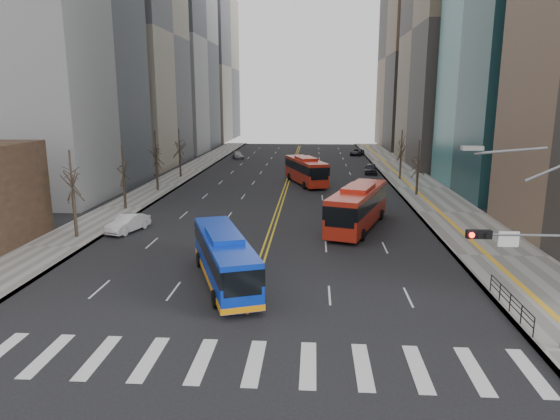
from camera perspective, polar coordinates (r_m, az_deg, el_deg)
name	(u,v)px	position (r m, az deg, el deg)	size (l,w,h in m)	color
ground	(228,362)	(23.15, -5.97, -16.85)	(220.00, 220.00, 0.00)	black
sidewalk_right	(420,188)	(67.26, 15.75, 2.44)	(7.00, 130.00, 0.15)	slate
sidewalk_left	(163,185)	(68.84, -13.18, 2.80)	(5.00, 130.00, 0.15)	slate
crosswalk	(228,361)	(23.15, -5.97, -16.84)	(26.70, 4.00, 0.01)	silver
centerline	(290,176)	(75.79, 1.11, 3.95)	(0.55, 100.00, 0.01)	gold
office_towers	(295,22)	(89.32, 1.72, 20.65)	(83.00, 134.00, 58.00)	gray
signal_mast	(542,249)	(24.92, 27.73, -4.01)	(5.37, 0.37, 9.39)	slate
pedestrian_railing	(510,300)	(29.86, 24.83, -9.29)	(0.06, 6.06, 1.02)	black
street_trees	(216,159)	(55.85, -7.34, 5.80)	(35.20, 47.20, 7.60)	#2D231C
blue_bus	(224,257)	(31.46, -6.36, -5.31)	(6.10, 11.45, 3.31)	#0B2EB0
red_bus_near	(358,205)	(45.01, 8.89, 0.60)	(6.50, 12.50, 3.85)	red
red_bus_far	(306,169)	(68.09, 2.97, 4.69)	(6.22, 11.93, 3.69)	red
car_white	(128,223)	(45.52, -17.01, -1.46)	(1.60, 4.59, 1.51)	silver
car_dark_mid	(371,169)	(78.90, 10.35, 4.67)	(1.87, 4.64, 1.58)	black
car_silver	(238,155)	(97.81, -4.85, 6.23)	(1.79, 4.41, 1.28)	gray
car_dark_far	(357,152)	(104.73, 8.80, 6.56)	(2.24, 4.85, 1.35)	black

